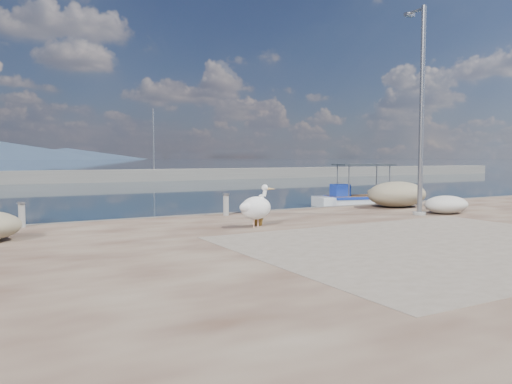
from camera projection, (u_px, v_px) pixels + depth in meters
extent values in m
plane|color=#162635|center=(324.00, 248.00, 13.49)|extent=(1400.00, 1400.00, 0.00)
cube|color=gray|center=(440.00, 244.00, 11.33)|extent=(9.00, 7.00, 0.01)
cube|color=gray|center=(74.00, 176.00, 48.28)|extent=(120.00, 2.20, 1.20)
cylinder|color=gray|center=(154.00, 142.00, 51.94)|extent=(0.16, 0.16, 7.00)
cone|color=#28384C|center=(67.00, 154.00, 622.75)|extent=(200.00, 200.00, 14.00)
cube|color=white|center=(363.00, 204.00, 25.50)|extent=(5.40, 2.79, 0.84)
cube|color=#18329D|center=(363.00, 197.00, 25.47)|extent=(4.00, 2.52, 0.12)
cube|color=red|center=(363.00, 205.00, 25.50)|extent=(4.00, 2.50, 0.11)
cube|color=#18329D|center=(340.00, 190.00, 25.08)|extent=(0.96, 0.96, 0.62)
cube|color=#252B30|center=(363.00, 165.00, 25.35)|extent=(3.12, 2.19, 0.07)
cylinder|color=tan|center=(254.00, 222.00, 13.98)|extent=(0.04, 0.04, 0.30)
cylinder|color=tan|center=(258.00, 222.00, 14.08)|extent=(0.04, 0.04, 0.30)
ellipsoid|color=white|center=(256.00, 208.00, 14.00)|extent=(0.99, 0.71, 0.65)
cylinder|color=white|center=(264.00, 196.00, 14.16)|extent=(0.23, 0.15, 0.55)
sphere|color=white|center=(265.00, 188.00, 14.17)|extent=(0.18, 0.18, 0.18)
cone|color=tan|center=(270.00, 189.00, 14.31)|extent=(0.45, 0.17, 0.13)
cylinder|color=gray|center=(422.00, 112.00, 16.78)|extent=(0.16, 0.16, 7.00)
cylinder|color=gray|center=(419.00, 213.00, 17.02)|extent=(0.44, 0.44, 0.10)
cube|color=gray|center=(409.00, 15.00, 17.11)|extent=(0.35, 0.18, 0.12)
cylinder|color=gray|center=(226.00, 205.00, 16.82)|extent=(0.19, 0.19, 0.72)
cylinder|color=gray|center=(226.00, 194.00, 16.80)|extent=(0.25, 0.25, 0.06)
cylinder|color=gray|center=(22.00, 215.00, 13.99)|extent=(0.18, 0.18, 0.69)
cylinder|color=gray|center=(21.00, 203.00, 13.96)|extent=(0.24, 0.24, 0.06)
imported|color=#33722D|center=(259.00, 217.00, 14.35)|extent=(0.45, 0.40, 0.49)
ellipsoid|color=tan|center=(397.00, 194.00, 19.65)|extent=(2.57, 1.84, 1.01)
ellipsoid|color=silver|center=(446.00, 205.00, 17.39)|extent=(1.68, 1.26, 0.63)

